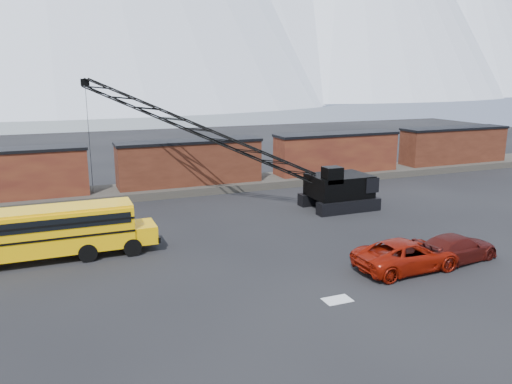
% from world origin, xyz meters
% --- Properties ---
extents(ground, '(160.00, 160.00, 0.00)m').
position_xyz_m(ground, '(0.00, 0.00, 0.00)').
color(ground, black).
rests_on(ground, ground).
extents(gravel_berm, '(120.00, 5.00, 0.70)m').
position_xyz_m(gravel_berm, '(0.00, 22.00, 0.35)').
color(gravel_berm, '#433E37').
rests_on(gravel_berm, ground).
extents(boxcar_west_near, '(13.70, 3.10, 4.17)m').
position_xyz_m(boxcar_west_near, '(-16.00, 22.00, 2.76)').
color(boxcar_west_near, '#401612').
rests_on(boxcar_west_near, gravel_berm).
extents(boxcar_mid, '(13.70, 3.10, 4.17)m').
position_xyz_m(boxcar_mid, '(0.00, 22.00, 2.76)').
color(boxcar_mid, '#572718').
rests_on(boxcar_mid, gravel_berm).
extents(boxcar_east_near, '(13.70, 3.10, 4.17)m').
position_xyz_m(boxcar_east_near, '(16.00, 22.00, 2.76)').
color(boxcar_east_near, '#401612').
rests_on(boxcar_east_near, gravel_berm).
extents(boxcar_east_far, '(13.70, 3.10, 4.17)m').
position_xyz_m(boxcar_east_far, '(32.00, 22.00, 2.76)').
color(boxcar_east_far, '#572718').
rests_on(boxcar_east_far, gravel_berm).
extents(snow_patch, '(1.40, 0.90, 0.02)m').
position_xyz_m(snow_patch, '(0.50, -4.00, 0.01)').
color(snow_patch, silver).
rests_on(snow_patch, ground).
extents(school_bus, '(11.65, 2.65, 3.19)m').
position_xyz_m(school_bus, '(-12.31, 7.21, 1.79)').
color(school_bus, '#F1AF05').
rests_on(school_bus, ground).
extents(red_pickup, '(6.36, 3.07, 1.75)m').
position_xyz_m(red_pickup, '(6.22, -2.00, 0.87)').
color(red_pickup, maroon).
rests_on(red_pickup, ground).
extents(maroon_suv, '(5.86, 3.05, 1.62)m').
position_xyz_m(maroon_suv, '(9.80, -2.02, 0.81)').
color(maroon_suv, '#420F0B').
rests_on(maroon_suv, ground).
extents(crawler_crane, '(21.96, 12.97, 10.71)m').
position_xyz_m(crawler_crane, '(-0.35, 16.42, 6.27)').
color(crawler_crane, black).
rests_on(crawler_crane, ground).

